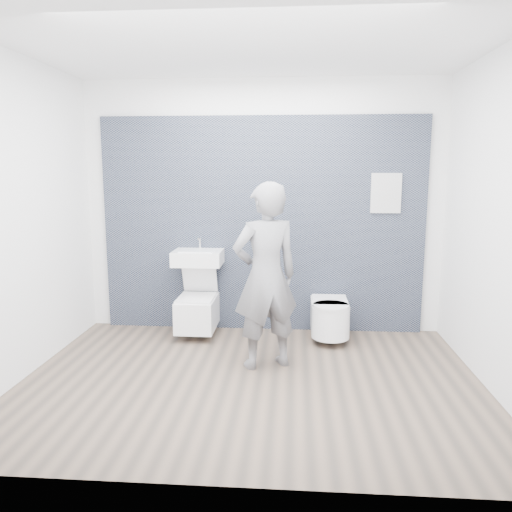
# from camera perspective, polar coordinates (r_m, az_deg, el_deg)

# --- Properties ---
(ground) EXTENTS (4.00, 4.00, 0.00)m
(ground) POSITION_cam_1_polar(r_m,az_deg,el_deg) (4.50, -0.61, -13.98)
(ground) COLOR brown
(ground) RESTS_ON ground
(room_shell) EXTENTS (4.00, 4.00, 4.00)m
(room_shell) POSITION_cam_1_polar(r_m,az_deg,el_deg) (4.12, -0.65, 8.76)
(room_shell) COLOR silver
(room_shell) RESTS_ON ground
(tile_wall) EXTENTS (3.60, 0.06, 2.40)m
(tile_wall) POSITION_cam_1_polar(r_m,az_deg,el_deg) (5.87, 0.66, -8.21)
(tile_wall) COLOR black
(tile_wall) RESTS_ON ground
(washbasin) EXTENTS (0.53, 0.40, 0.40)m
(washbasin) POSITION_cam_1_polar(r_m,az_deg,el_deg) (5.53, -6.66, -0.14)
(washbasin) COLOR white
(washbasin) RESTS_ON ground
(toilet_square) EXTENTS (0.41, 0.59, 0.77)m
(toilet_square) POSITION_cam_1_polar(r_m,az_deg,el_deg) (5.57, -6.72, -6.22)
(toilet_square) COLOR white
(toilet_square) RESTS_ON ground
(toilet_rounded) EXTENTS (0.40, 0.67, 0.36)m
(toilet_rounded) POSITION_cam_1_polar(r_m,az_deg,el_deg) (5.45, 8.43, -6.95)
(toilet_rounded) COLOR white
(toilet_rounded) RESTS_ON ground
(info_placard) EXTENTS (0.32, 0.03, 0.43)m
(info_placard) POSITION_cam_1_polar(r_m,az_deg,el_deg) (5.90, 13.97, -8.41)
(info_placard) COLOR white
(info_placard) RESTS_ON ground
(visitor) EXTENTS (0.74, 0.63, 1.71)m
(visitor) POSITION_cam_1_polar(r_m,az_deg,el_deg) (4.55, 1.11, -2.35)
(visitor) COLOR slate
(visitor) RESTS_ON ground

